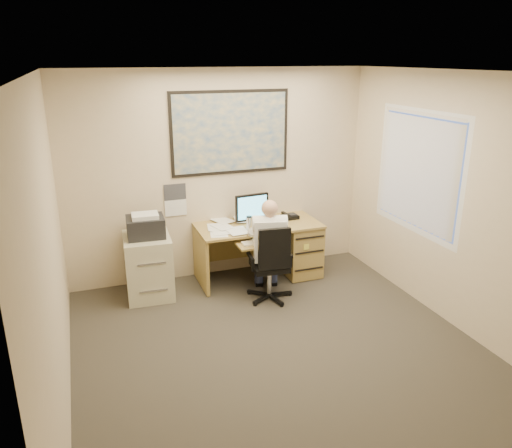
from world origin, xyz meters
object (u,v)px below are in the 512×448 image
object	(u,v)px
desk	(281,243)
filing_cabinet	(148,260)
person	(269,250)
office_chair	(271,278)

from	to	relation	value
desk	filing_cabinet	size ratio (longest dim) A/B	1.51
desk	person	xyz separation A→B (m)	(-0.41, -0.60, 0.18)
desk	filing_cabinet	distance (m)	1.77
filing_cabinet	office_chair	distance (m)	1.52
filing_cabinet	person	bearing A→B (deg)	-19.21
office_chair	desk	bearing A→B (deg)	64.91
person	desk	bearing A→B (deg)	70.49
desk	office_chair	size ratio (longest dim) A/B	1.65
filing_cabinet	person	distance (m)	1.48
desk	person	distance (m)	0.75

